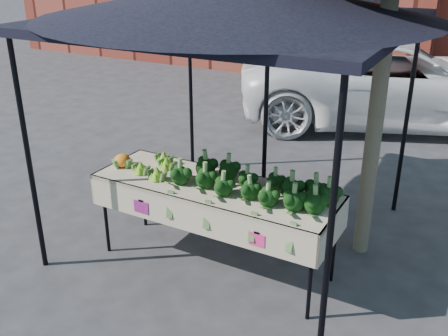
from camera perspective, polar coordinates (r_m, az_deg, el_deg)
ground at (r=5.38m, az=-2.79°, el=-10.49°), size 90.00×90.00×0.00m
table at (r=5.12m, az=-1.06°, el=-6.45°), size 2.42×0.85×0.90m
canopy at (r=5.31m, az=1.47°, el=5.51°), size 3.16×3.16×2.74m
broccoli_heap at (r=4.72m, az=3.18°, el=-1.41°), size 1.58×0.55×0.24m
romanesco_cluster at (r=5.23m, az=-7.30°, el=0.63°), size 0.41×0.55×0.18m
cauliflower_pair at (r=5.39m, az=-11.17°, el=0.97°), size 0.18×0.18×0.16m
street_tree at (r=5.01m, az=17.47°, el=13.97°), size 2.30×2.30×4.53m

